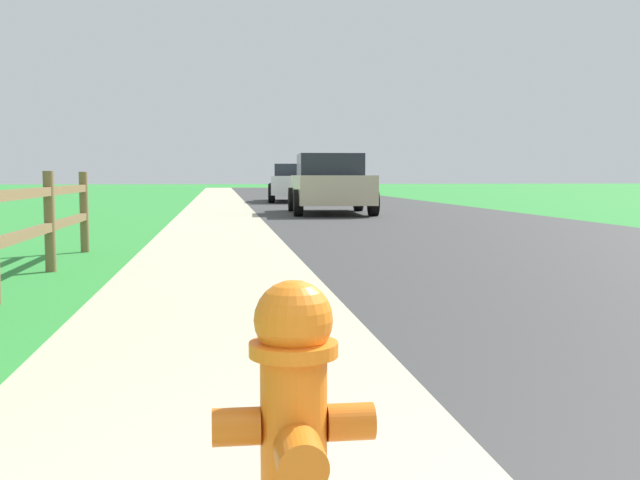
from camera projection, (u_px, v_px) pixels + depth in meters
The scene contains 7 objects.
ground_plane at pixel (248, 205), 25.46m from camera, with size 120.00×120.00×0.00m, color #2E8835.
road_asphalt at pixel (340, 202), 27.90m from camera, with size 7.00×66.00×0.01m, color #373737.
curb_concrete at pixel (162, 203), 27.04m from camera, with size 6.00×66.00×0.01m, color #B1AD8F.
grass_verge at pixel (119, 203), 26.84m from camera, with size 5.00×66.00×0.00m, color #2E8835.
fire_hydrant at pixel (294, 419), 1.90m from camera, with size 0.41×0.35×0.74m.
parked_suv_beige at pixel (330, 184), 19.73m from camera, with size 2.22×4.31×1.57m.
parked_car_white at pixel (297, 182), 28.78m from camera, with size 2.44×5.02×1.43m.
Camera 1 is at (-0.95, -0.57, 1.00)m, focal length 42.14 mm.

